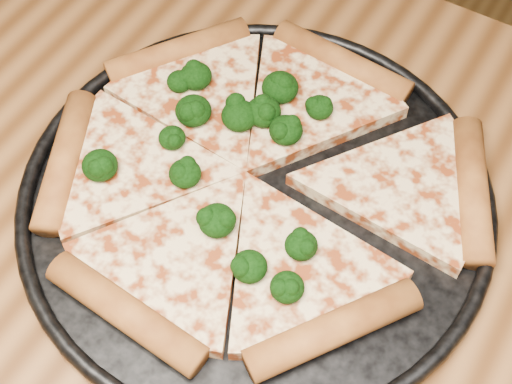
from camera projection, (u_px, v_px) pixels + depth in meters
The scene contains 3 objects.
pizza_pan at pixel (256, 197), 0.65m from camera, with size 0.41×0.41×0.02m.
pizza at pixel (253, 174), 0.65m from camera, with size 0.40×0.35×0.03m.
broccoli_florets at pixel (231, 146), 0.65m from camera, with size 0.22×0.20×0.03m.
Camera 1 is at (0.06, -0.17, 1.30)m, focal length 52.83 mm.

